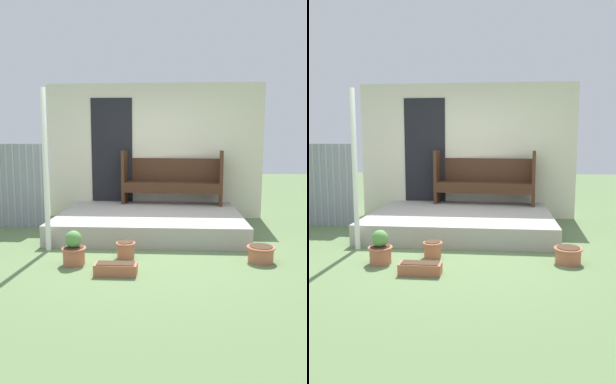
% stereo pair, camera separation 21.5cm
% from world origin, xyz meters
% --- Properties ---
extents(ground_plane, '(24.00, 24.00, 0.00)m').
position_xyz_m(ground_plane, '(0.00, 0.00, 0.00)').
color(ground_plane, '#5B7547').
extents(porch_slab, '(2.99, 2.23, 0.31)m').
position_xyz_m(porch_slab, '(0.03, 1.12, 0.16)').
color(porch_slab, '#A8A399').
rests_on(porch_slab, ground_plane).
extents(house_wall, '(4.19, 0.08, 2.60)m').
position_xyz_m(house_wall, '(-0.01, 2.26, 1.30)').
color(house_wall, beige).
rests_on(house_wall, ground_plane).
extents(support_post, '(0.07, 0.07, 2.21)m').
position_xyz_m(support_post, '(-1.31, -0.10, 1.11)').
color(support_post, white).
rests_on(support_post, ground_plane).
extents(bench, '(1.92, 0.56, 1.01)m').
position_xyz_m(bench, '(0.39, 2.03, 0.81)').
color(bench, '#422616').
rests_on(bench, porch_slab).
extents(flower_pot_left, '(0.31, 0.31, 0.42)m').
position_xyz_m(flower_pot_left, '(-0.80, -0.67, 0.18)').
color(flower_pot_left, '#B76647').
rests_on(flower_pot_left, ground_plane).
extents(flower_pot_middle, '(0.26, 0.26, 0.21)m').
position_xyz_m(flower_pot_middle, '(-0.19, -0.36, 0.12)').
color(flower_pot_middle, '#B76647').
rests_on(flower_pot_middle, ground_plane).
extents(flower_pot_right, '(0.36, 0.36, 0.20)m').
position_xyz_m(flower_pot_right, '(1.53, -0.43, 0.11)').
color(flower_pot_right, '#B76647').
rests_on(flower_pot_right, ground_plane).
extents(planter_box_rect, '(0.49, 0.19, 0.14)m').
position_xyz_m(planter_box_rect, '(-0.22, -1.00, 0.07)').
color(planter_box_rect, '#B26042').
rests_on(planter_box_rect, ground_plane).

